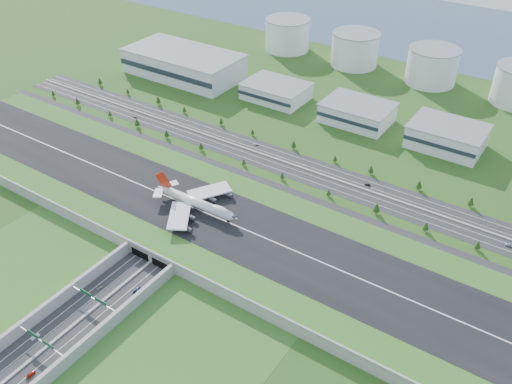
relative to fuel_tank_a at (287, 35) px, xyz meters
The scene contains 24 objects.
ground 332.88m from the fuel_tank_a, 68.84° to the right, with size 1200.00×1200.00×0.00m, color #284B17.
airfield_deck 332.76m from the fuel_tank_a, 68.84° to the right, with size 520.00×100.00×9.20m.
underpass_road 426.88m from the fuel_tank_a, 73.66° to the right, with size 38.80×120.40×8.00m.
sign_gantry_near 422.58m from the fuel_tank_a, 73.50° to the right, with size 38.70×0.70×9.80m.
sign_gantry_far 456.23m from the fuel_tank_a, 74.75° to the right, with size 38.70×0.70×9.80m.
north_expressway 246.84m from the fuel_tank_a, 60.83° to the right, with size 560.00×36.00×0.12m, color #28282B.
tree_row 252.38m from the fuel_tank_a, 58.41° to the right, with size 504.40×48.57×8.36m.
hangar_west 134.72m from the fuel_tank_a, 111.80° to the right, with size 120.00×60.00×25.00m, color silver.
hangar_mid_a 134.54m from the fuel_tank_a, 63.43° to the right, with size 58.00×42.00×15.00m, color silver.
hangar_mid_b 188.43m from the fuel_tank_a, 39.61° to the right, with size 58.00×42.00×17.00m, color silver.
hangar_mid_c 255.13m from the fuel_tank_a, 28.07° to the right, with size 58.00×42.00×19.00m, color silver.
fuel_tank_a is the anchor object (origin of this frame).
fuel_tank_b 85.00m from the fuel_tank_a, ahead, with size 50.00×50.00×35.00m, color white.
fuel_tank_c 170.00m from the fuel_tank_a, ahead, with size 50.00×50.00×35.00m, color white.
bay_water 208.82m from the fuel_tank_a, 54.78° to the left, with size 1200.00×260.00×0.06m, color #3B5271.
boeing_747 331.65m from the fuel_tank_a, 69.38° to the right, with size 68.03×64.29×21.03m.
car_0 409.18m from the fuel_tank_a, 74.25° to the right, with size 1.64×4.08×1.39m, color #9E9EA2.
car_1 451.19m from the fuel_tank_a, 75.89° to the right, with size 1.69×4.85×1.60m, color white.
car_2 405.04m from the fuel_tank_a, 71.10° to the right, with size 2.83×6.13×1.70m, color #0B1B38.
car_3 471.35m from the fuel_tank_a, 74.31° to the right, with size 2.02×4.96×1.44m, color maroon.
car_4 227.04m from the fuel_tank_a, 96.18° to the right, with size 1.71×4.26×1.45m, color slate.
car_5 286.91m from the fuel_tank_a, 46.84° to the right, with size 1.46×4.17×1.37m, color black.
car_6 373.12m from the fuel_tank_a, 36.45° to the right, with size 2.77×6.00×1.67m, color silver.
car_7 226.14m from the fuel_tank_a, 65.50° to the right, with size 1.84×4.53×1.31m, color silver.
Camera 1 is at (191.58, -219.70, 226.03)m, focal length 38.00 mm.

